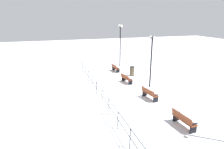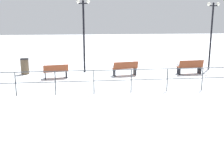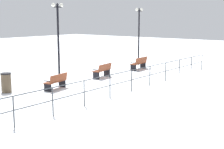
% 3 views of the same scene
% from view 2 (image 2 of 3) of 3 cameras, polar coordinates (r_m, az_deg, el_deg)
% --- Properties ---
extents(ground_plane, '(80.00, 80.00, 0.00)m').
position_cam_2_polar(ground_plane, '(16.19, -4.53, -0.49)').
color(ground_plane, white).
rests_on(ground_plane, ground).
extents(bench_nearest, '(0.68, 1.66, 0.92)m').
position_cam_2_polar(bench_nearest, '(17.52, 16.40, 1.62)').
color(bench_nearest, brown).
rests_on(bench_nearest, ground).
extents(bench_second, '(0.81, 1.63, 0.90)m').
position_cam_2_polar(bench_second, '(16.36, 2.81, 1.38)').
color(bench_second, brown).
rests_on(bench_second, ground).
extents(bench_third, '(0.80, 1.51, 0.85)m').
position_cam_2_polar(bench_third, '(15.96, -11.99, 0.70)').
color(bench_third, brown).
rests_on(bench_third, ground).
extents(lamppost_near, '(0.24, 0.88, 4.53)m').
position_cam_2_polar(lamppost_near, '(19.32, 20.66, 9.79)').
color(lamppost_near, black).
rests_on(lamppost_near, ground).
extents(lamppost_middle, '(0.23, 0.85, 4.63)m').
position_cam_2_polar(lamppost_middle, '(17.21, -6.11, 10.24)').
color(lamppost_middle, black).
rests_on(lamppost_middle, ground).
extents(waterfront_railing, '(0.05, 17.89, 1.14)m').
position_cam_2_polar(waterfront_railing, '(12.47, -3.92, -0.75)').
color(waterfront_railing, '#383D42').
rests_on(waterfront_railing, ground).
extents(trash_bin, '(0.54, 0.54, 1.01)m').
position_cam_2_polar(trash_bin, '(17.69, -18.24, 1.70)').
color(trash_bin, brown).
rests_on(trash_bin, ground).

